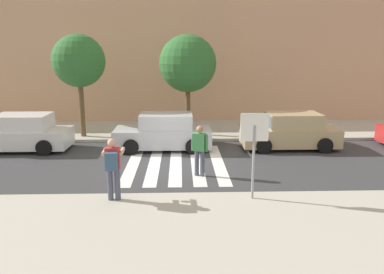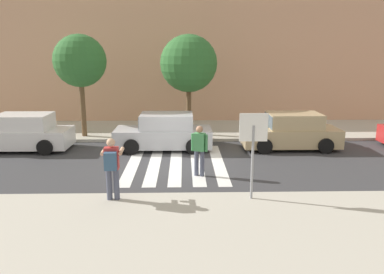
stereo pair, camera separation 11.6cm
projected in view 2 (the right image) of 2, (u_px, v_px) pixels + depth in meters
name	position (u px, v px, depth m)	size (l,w,h in m)	color
ground_plane	(176.00, 165.00, 13.95)	(120.00, 120.00, 0.00)	#38383A
sidewalk_near	(170.00, 248.00, 7.89)	(60.00, 6.00, 0.14)	#B2AD9E
sidewalk_far	(178.00, 130.00, 19.78)	(60.00, 4.80, 0.14)	#B2AD9E
building_facade_far	(179.00, 56.00, 23.22)	(56.00, 4.00, 7.69)	tan
crosswalk_stripe_0	(134.00, 163.00, 14.11)	(0.44, 5.20, 0.01)	silver
crosswalk_stripe_1	(155.00, 163.00, 14.12)	(0.44, 5.20, 0.01)	silver
crosswalk_stripe_2	(176.00, 163.00, 14.14)	(0.44, 5.20, 0.01)	silver
crosswalk_stripe_3	(197.00, 163.00, 14.16)	(0.44, 5.20, 0.01)	silver
crosswalk_stripe_4	(218.00, 163.00, 14.18)	(0.44, 5.20, 0.01)	silver
stop_sign	(253.00, 137.00, 10.02)	(0.76, 0.08, 2.39)	gray
photographer_with_backpack	(112.00, 164.00, 10.06)	(0.61, 0.86, 1.72)	#474C60
pedestrian_crossing	(199.00, 148.00, 12.48)	(0.55, 0.36, 1.72)	#474C60
parked_car_white	(22.00, 133.00, 15.88)	(4.10, 1.92, 1.55)	white
parked_car_silver	(164.00, 133.00, 16.02)	(4.10, 1.92, 1.55)	#B7BABF
parked_car_tan	(291.00, 132.00, 16.14)	(4.10, 1.92, 1.55)	tan
street_tree_west	(80.00, 61.00, 17.28)	(2.43, 2.43, 4.78)	brown
street_tree_center	(189.00, 64.00, 17.76)	(2.72, 2.72, 4.79)	brown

